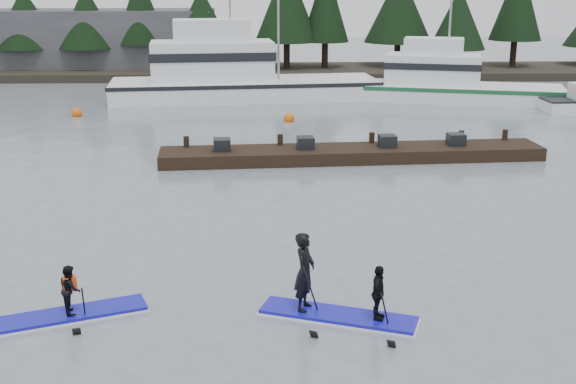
{
  "coord_description": "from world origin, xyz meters",
  "views": [
    {
      "loc": [
        -0.6,
        -15.3,
        7.45
      ],
      "look_at": [
        0.0,
        6.0,
        1.1
      ],
      "focal_mm": 45.0,
      "sensor_mm": 36.0,
      "label": 1
    }
  ],
  "objects_px": {
    "fishing_boat_large": "(237,88)",
    "fishing_boat_medium": "(450,92)",
    "floating_dock": "(352,154)",
    "paddleboard_solo": "(71,302)",
    "paddleboard_duo": "(332,290)"
  },
  "relations": [
    {
      "from": "fishing_boat_large",
      "to": "fishing_boat_medium",
      "type": "distance_m",
      "value": 13.49
    },
    {
      "from": "fishing_boat_large",
      "to": "floating_dock",
      "type": "xyz_separation_m",
      "value": [
        5.55,
        -16.2,
        -0.45
      ]
    },
    {
      "from": "floating_dock",
      "to": "fishing_boat_large",
      "type": "bearing_deg",
      "value": 104.79
    },
    {
      "from": "floating_dock",
      "to": "fishing_boat_medium",
      "type": "bearing_deg",
      "value": 58.46
    },
    {
      "from": "paddleboard_solo",
      "to": "floating_dock",
      "type": "bearing_deg",
      "value": 39.99
    },
    {
      "from": "fishing_boat_large",
      "to": "paddleboard_duo",
      "type": "bearing_deg",
      "value": -89.96
    },
    {
      "from": "fishing_boat_medium",
      "to": "paddleboard_duo",
      "type": "bearing_deg",
      "value": -94.31
    },
    {
      "from": "paddleboard_solo",
      "to": "paddleboard_duo",
      "type": "bearing_deg",
      "value": -22.93
    },
    {
      "from": "fishing_boat_large",
      "to": "floating_dock",
      "type": "height_order",
      "value": "fishing_boat_large"
    },
    {
      "from": "fishing_boat_medium",
      "to": "paddleboard_duo",
      "type": "xyz_separation_m",
      "value": [
        -10.05,
        -30.01,
        0.13
      ]
    },
    {
      "from": "floating_dock",
      "to": "paddleboard_solo",
      "type": "bearing_deg",
      "value": -123.08
    },
    {
      "from": "fishing_boat_large",
      "to": "paddleboard_solo",
      "type": "relative_size",
      "value": 5.07
    },
    {
      "from": "floating_dock",
      "to": "paddleboard_solo",
      "type": "height_order",
      "value": "paddleboard_solo"
    },
    {
      "from": "fishing_boat_medium",
      "to": "floating_dock",
      "type": "relative_size",
      "value": 0.82
    },
    {
      "from": "floating_dock",
      "to": "paddleboard_duo",
      "type": "distance_m",
      "value": 14.94
    }
  ]
}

